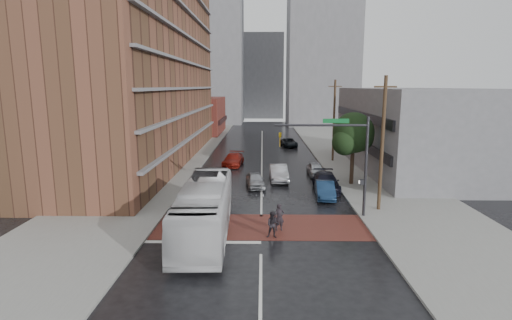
{
  "coord_description": "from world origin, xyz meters",
  "views": [
    {
      "loc": [
        0.07,
        -24.91,
        9.25
      ],
      "look_at": [
        -0.44,
        6.03,
        3.5
      ],
      "focal_mm": 28.0,
      "sensor_mm": 36.0,
      "label": 1
    }
  ],
  "objects_px": {
    "pedestrian_a": "(279,217)",
    "car_parked_near": "(325,190)",
    "suv_travel": "(289,142)",
    "car_parked_far": "(316,169)",
    "car_travel_b": "(279,173)",
    "car_travel_c": "(233,160)",
    "pedestrian_b": "(273,225)",
    "car_travel_a": "(255,180)",
    "transit_bus": "(205,209)",
    "car_parked_mid": "(326,182)"
  },
  "relations": [
    {
      "from": "pedestrian_a",
      "to": "car_parked_near",
      "type": "xyz_separation_m",
      "value": [
        4.15,
        7.74,
        -0.19
      ]
    },
    {
      "from": "transit_bus",
      "to": "suv_travel",
      "type": "height_order",
      "value": "transit_bus"
    },
    {
      "from": "transit_bus",
      "to": "car_parked_near",
      "type": "xyz_separation_m",
      "value": [
        8.85,
        8.51,
        -0.98
      ]
    },
    {
      "from": "transit_bus",
      "to": "car_parked_far",
      "type": "distance_m",
      "value": 19.4
    },
    {
      "from": "transit_bus",
      "to": "car_parked_mid",
      "type": "height_order",
      "value": "transit_bus"
    },
    {
      "from": "car_parked_near",
      "to": "car_parked_mid",
      "type": "distance_m",
      "value": 2.53
    },
    {
      "from": "transit_bus",
      "to": "car_travel_b",
      "type": "height_order",
      "value": "transit_bus"
    },
    {
      "from": "suv_travel",
      "to": "car_travel_b",
      "type": "bearing_deg",
      "value": -102.57
    },
    {
      "from": "pedestrian_b",
      "to": "car_parked_near",
      "type": "distance_m",
      "value": 10.11
    },
    {
      "from": "suv_travel",
      "to": "car_parked_mid",
      "type": "relative_size",
      "value": 0.87
    },
    {
      "from": "car_travel_c",
      "to": "car_parked_mid",
      "type": "relative_size",
      "value": 0.94
    },
    {
      "from": "transit_bus",
      "to": "pedestrian_b",
      "type": "relative_size",
      "value": 7.2
    },
    {
      "from": "car_travel_a",
      "to": "car_parked_mid",
      "type": "xyz_separation_m",
      "value": [
        6.38,
        -1.05,
        0.1
      ]
    },
    {
      "from": "car_travel_a",
      "to": "suv_travel",
      "type": "xyz_separation_m",
      "value": [
        4.78,
        25.25,
        -0.02
      ]
    },
    {
      "from": "car_travel_c",
      "to": "car_parked_far",
      "type": "relative_size",
      "value": 1.26
    },
    {
      "from": "car_travel_c",
      "to": "car_parked_far",
      "type": "distance_m",
      "value": 10.36
    },
    {
      "from": "car_parked_near",
      "to": "car_travel_a",
      "type": "bearing_deg",
      "value": 153.1
    },
    {
      "from": "transit_bus",
      "to": "car_travel_a",
      "type": "xyz_separation_m",
      "value": [
        2.94,
        12.05,
        -1.01
      ]
    },
    {
      "from": "pedestrian_b",
      "to": "car_parked_mid",
      "type": "distance_m",
      "value": 12.56
    },
    {
      "from": "car_parked_far",
      "to": "car_travel_b",
      "type": "bearing_deg",
      "value": -151.17
    },
    {
      "from": "pedestrian_b",
      "to": "car_travel_a",
      "type": "xyz_separation_m",
      "value": [
        -1.32,
        12.55,
        -0.17
      ]
    },
    {
      "from": "pedestrian_b",
      "to": "car_parked_mid",
      "type": "height_order",
      "value": "pedestrian_b"
    },
    {
      "from": "pedestrian_b",
      "to": "car_travel_a",
      "type": "bearing_deg",
      "value": 101.75
    },
    {
      "from": "car_travel_b",
      "to": "car_parked_near",
      "type": "distance_m",
      "value": 7.11
    },
    {
      "from": "car_parked_mid",
      "to": "car_parked_far",
      "type": "height_order",
      "value": "car_parked_mid"
    },
    {
      "from": "car_travel_a",
      "to": "suv_travel",
      "type": "bearing_deg",
      "value": 72.0
    },
    {
      "from": "pedestrian_b",
      "to": "car_travel_c",
      "type": "height_order",
      "value": "pedestrian_b"
    },
    {
      "from": "car_travel_a",
      "to": "car_parked_far",
      "type": "height_order",
      "value": "car_parked_far"
    },
    {
      "from": "car_parked_near",
      "to": "transit_bus",
      "type": "bearing_deg",
      "value": -132.12
    },
    {
      "from": "transit_bus",
      "to": "car_travel_c",
      "type": "relative_size",
      "value": 2.43
    },
    {
      "from": "pedestrian_a",
      "to": "pedestrian_b",
      "type": "xyz_separation_m",
      "value": [
        -0.44,
        -1.27,
        -0.05
      ]
    },
    {
      "from": "pedestrian_b",
      "to": "car_travel_c",
      "type": "relative_size",
      "value": 0.34
    },
    {
      "from": "suv_travel",
      "to": "car_parked_near",
      "type": "distance_m",
      "value": 28.81
    },
    {
      "from": "transit_bus",
      "to": "car_parked_far",
      "type": "bearing_deg",
      "value": 59.63
    },
    {
      "from": "pedestrian_b",
      "to": "car_travel_b",
      "type": "xyz_separation_m",
      "value": [
        0.94,
        15.12,
        -0.05
      ]
    },
    {
      "from": "car_travel_c",
      "to": "suv_travel",
      "type": "xyz_separation_m",
      "value": [
        7.55,
        15.15,
        -0.08
      ]
    },
    {
      "from": "car_parked_mid",
      "to": "car_parked_far",
      "type": "xyz_separation_m",
      "value": [
        -0.13,
        6.06,
        -0.1
      ]
    },
    {
      "from": "car_travel_a",
      "to": "car_travel_b",
      "type": "relative_size",
      "value": 0.82
    },
    {
      "from": "transit_bus",
      "to": "car_travel_a",
      "type": "bearing_deg",
      "value": 74.22
    },
    {
      "from": "suv_travel",
      "to": "car_parked_far",
      "type": "xyz_separation_m",
      "value": [
        1.47,
        -20.24,
        0.03
      ]
    },
    {
      "from": "pedestrian_b",
      "to": "suv_travel",
      "type": "bearing_deg",
      "value": 90.51
    },
    {
      "from": "suv_travel",
      "to": "car_parked_mid",
      "type": "bearing_deg",
      "value": -92.77
    },
    {
      "from": "transit_bus",
      "to": "car_parked_near",
      "type": "distance_m",
      "value": 12.32
    },
    {
      "from": "suv_travel",
      "to": "pedestrian_b",
      "type": "bearing_deg",
      "value": -101.47
    },
    {
      "from": "pedestrian_b",
      "to": "car_travel_a",
      "type": "relative_size",
      "value": 0.43
    },
    {
      "from": "car_parked_far",
      "to": "car_parked_mid",
      "type": "bearing_deg",
      "value": -91.46
    },
    {
      "from": "pedestrian_a",
      "to": "car_parked_near",
      "type": "relative_size",
      "value": 0.42
    },
    {
      "from": "transit_bus",
      "to": "car_parked_near",
      "type": "relative_size",
      "value": 2.85
    },
    {
      "from": "pedestrian_a",
      "to": "pedestrian_b",
      "type": "relative_size",
      "value": 1.06
    },
    {
      "from": "pedestrian_a",
      "to": "pedestrian_b",
      "type": "bearing_deg",
      "value": -119.63
    }
  ]
}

